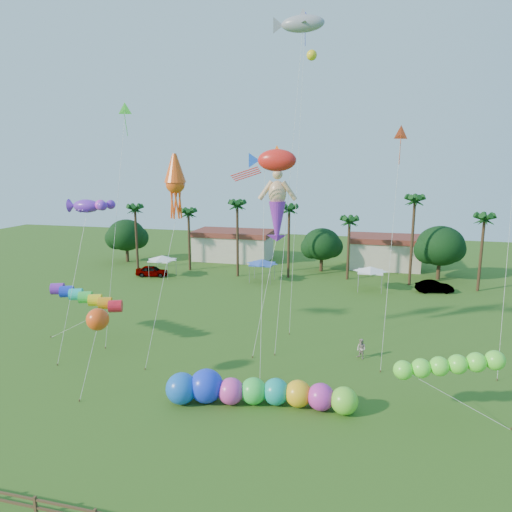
% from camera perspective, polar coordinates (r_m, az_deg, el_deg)
% --- Properties ---
extents(ground, '(160.00, 160.00, 0.00)m').
position_cam_1_polar(ground, '(26.85, -5.73, -23.55)').
color(ground, '#285116').
rests_on(ground, ground).
extents(tree_line, '(69.46, 8.91, 11.00)m').
position_cam_1_polar(tree_line, '(65.70, 10.36, 1.45)').
color(tree_line, '#3A2819').
rests_on(tree_line, ground).
extents(buildings_row, '(35.00, 7.00, 4.00)m').
position_cam_1_polar(buildings_row, '(72.69, 5.40, 0.70)').
color(buildings_row, beige).
rests_on(buildings_row, ground).
extents(tent_row, '(31.00, 4.00, 0.60)m').
position_cam_1_polar(tent_row, '(59.94, 0.63, -0.79)').
color(tent_row, white).
rests_on(tent_row, ground).
extents(car_a, '(4.65, 2.48, 1.51)m').
position_cam_1_polar(car_a, '(65.46, -12.87, -1.84)').
color(car_a, '#4C4C54').
rests_on(car_a, ground).
extents(car_b, '(4.58, 2.43, 1.43)m').
position_cam_1_polar(car_b, '(59.95, 21.41, -3.58)').
color(car_b, '#4C4C54').
rests_on(car_b, ground).
extents(spectator_b, '(1.00, 0.99, 1.63)m').
position_cam_1_polar(spectator_b, '(38.30, 13.01, -11.25)').
color(spectator_b, '#A8938C').
rests_on(spectator_b, ground).
extents(caterpillar_inflatable, '(10.95, 3.00, 2.22)m').
position_cam_1_polar(caterpillar_inflatable, '(30.72, 1.21, -16.62)').
color(caterpillar_inflatable, '#E93DA8').
rests_on(caterpillar_inflatable, ground).
extents(blue_ball, '(2.05, 2.05, 2.05)m').
position_cam_1_polar(blue_ball, '(31.31, -9.30, -16.01)').
color(blue_ball, blue).
rests_on(blue_ball, ground).
extents(rainbow_tube, '(8.98, 2.51, 4.16)m').
position_cam_1_polar(rainbow_tube, '(41.43, -19.44, -5.74)').
color(rainbow_tube, red).
rests_on(rainbow_tube, ground).
extents(green_worm, '(9.49, 1.54, 3.74)m').
position_cam_1_polar(green_worm, '(30.03, 17.91, -13.42)').
color(green_worm, '#62F736').
rests_on(green_worm, ground).
extents(orange_ball_kite, '(1.98, 2.90, 5.88)m').
position_cam_1_polar(orange_ball_kite, '(32.76, -19.18, -7.50)').
color(orange_ball_kite, '#FF4B14').
rests_on(orange_ball_kite, ground).
extents(merman_kite, '(2.78, 4.30, 14.48)m').
position_cam_1_polar(merman_kite, '(37.45, 2.67, 5.67)').
color(merman_kite, '#DCAA7D').
rests_on(merman_kite, ground).
extents(fish_kite, '(4.47, 5.40, 16.59)m').
position_cam_1_polar(fish_kite, '(34.75, 2.62, 11.86)').
color(fish_kite, red).
rests_on(fish_kite, ground).
extents(shark_kite, '(5.13, 7.81, 27.70)m').
position_cam_1_polar(shark_kite, '(42.63, 5.86, 26.90)').
color(shark_kite, '#8E909B').
rests_on(shark_kite, ground).
extents(squid_kite, '(2.40, 4.69, 16.29)m').
position_cam_1_polar(squid_kite, '(36.11, -10.06, 8.87)').
color(squid_kite, '#FF5314').
rests_on(squid_kite, ground).
extents(lobster_kite, '(4.21, 5.85, 12.80)m').
position_cam_1_polar(lobster_kite, '(39.94, -20.45, 5.87)').
color(lobster_kite, purple).
rests_on(lobster_kite, ground).
extents(delta_kite_red, '(1.31, 3.59, 18.22)m').
position_cam_1_polar(delta_kite_red, '(36.43, 17.64, 13.98)').
color(delta_kite_red, '#F5441B').
rests_on(delta_kite_red, ground).
extents(delta_kite_green, '(1.32, 5.03, 20.61)m').
position_cam_1_polar(delta_kite_green, '(42.54, -16.10, 16.74)').
color(delta_kite_green, '#43E034').
rests_on(delta_kite_green, ground).
extents(delta_kite_blue, '(1.30, 4.44, 28.63)m').
position_cam_1_polar(delta_kite_blue, '(45.53, 6.14, 26.68)').
color(delta_kite_blue, '#1723D1').
rests_on(delta_kite_blue, ground).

